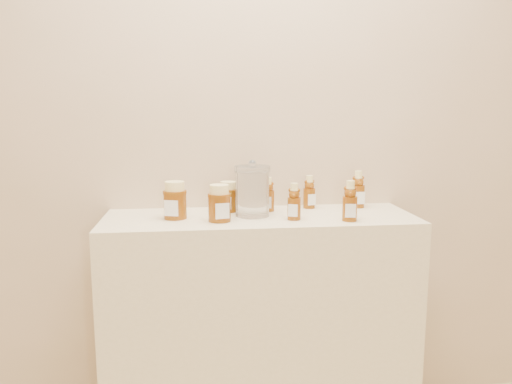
{
  "coord_description": "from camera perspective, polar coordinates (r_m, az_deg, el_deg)",
  "views": [
    {
      "loc": [
        -0.23,
        -0.32,
        1.31
      ],
      "look_at": [
        -0.02,
        1.52,
        1.0
      ],
      "focal_mm": 35.0,
      "sensor_mm": 36.0,
      "label": 1
    }
  ],
  "objects": [
    {
      "name": "honey_jar_left",
      "position": [
        1.9,
        -9.24,
        -0.92
      ],
      "size": [
        0.11,
        0.11,
        0.14
      ],
      "primitive_type": null,
      "rotation": [
        0.0,
        0.0,
        -0.3
      ],
      "color": "#672F08",
      "rests_on": "display_table"
    },
    {
      "name": "wall_back",
      "position": [
        2.08,
        -0.21,
        10.62
      ],
      "size": [
        3.5,
        0.02,
        2.7
      ],
      "primitive_type": "cube",
      "color": "tan",
      "rests_on": "ground"
    },
    {
      "name": "display_table",
      "position": [
        2.07,
        0.45,
        -15.03
      ],
      "size": [
        1.2,
        0.4,
        0.9
      ],
      "primitive_type": "cube",
      "color": "beige",
      "rests_on": "ground"
    },
    {
      "name": "bear_bottle_front_right",
      "position": [
        1.86,
        10.7,
        -0.7
      ],
      "size": [
        0.07,
        0.07,
        0.17
      ],
      "primitive_type": null,
      "rotation": [
        0.0,
        0.0,
        -0.2
      ],
      "color": "#672F08",
      "rests_on": "display_table"
    },
    {
      "name": "honey_jar_front",
      "position": [
        1.83,
        -4.21,
        -1.27
      ],
      "size": [
        0.1,
        0.1,
        0.14
      ],
      "primitive_type": null,
      "rotation": [
        0.0,
        0.0,
        0.22
      ],
      "color": "#672F08",
      "rests_on": "display_table"
    },
    {
      "name": "bear_bottle_front_left",
      "position": [
        1.86,
        4.39,
        -0.81
      ],
      "size": [
        0.07,
        0.07,
        0.16
      ],
      "primitive_type": null,
      "rotation": [
        0.0,
        0.0,
        -0.36
      ],
      "color": "#672F08",
      "rests_on": "display_table"
    },
    {
      "name": "bear_bottle_back_left",
      "position": [
        2.01,
        1.39,
        0.0
      ],
      "size": [
        0.07,
        0.07,
        0.16
      ],
      "primitive_type": null,
      "rotation": [
        0.0,
        0.0,
        -0.32
      ],
      "color": "#672F08",
      "rests_on": "display_table"
    },
    {
      "name": "glass_canister",
      "position": [
        1.91,
        -0.43,
        0.36
      ],
      "size": [
        0.18,
        0.18,
        0.21
      ],
      "primitive_type": null,
      "rotation": [
        0.0,
        0.0,
        0.43
      ],
      "color": "white",
      "rests_on": "display_table"
    },
    {
      "name": "honey_jar_back",
      "position": [
        2.0,
        -3.21,
        -0.53
      ],
      "size": [
        0.1,
        0.1,
        0.12
      ],
      "primitive_type": null,
      "rotation": [
        0.0,
        0.0,
        -0.34
      ],
      "color": "#672F08",
      "rests_on": "display_table"
    },
    {
      "name": "bear_bottle_back_right",
      "position": [
        2.13,
        11.58,
        0.59
      ],
      "size": [
        0.06,
        0.06,
        0.17
      ],
      "primitive_type": null,
      "rotation": [
        0.0,
        0.0,
        0.07
      ],
      "color": "#672F08",
      "rests_on": "display_table"
    },
    {
      "name": "bear_bottle_back_mid",
      "position": [
        2.08,
        6.11,
        0.27
      ],
      "size": [
        0.06,
        0.06,
        0.16
      ],
      "primitive_type": null,
      "rotation": [
        0.0,
        0.0,
        0.24
      ],
      "color": "#672F08",
      "rests_on": "display_table"
    }
  ]
}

